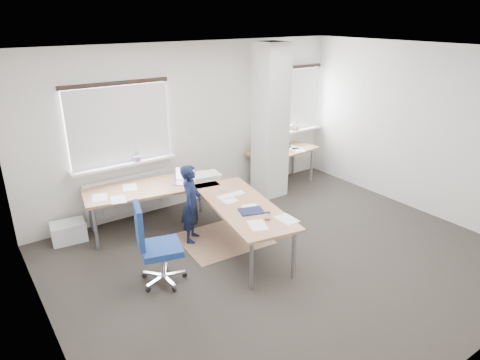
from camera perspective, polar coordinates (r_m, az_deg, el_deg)
ground at (r=6.15m, az=5.72°, el=-10.33°), size 6.00×6.00×0.00m
room_shell at (r=5.89m, az=4.83°, el=6.80°), size 6.04×5.04×2.82m
floor_mat at (r=6.60m, az=-2.26°, el=-7.82°), size 1.33×1.14×0.01m
white_crate at (r=6.98m, az=-21.88°, el=-6.41°), size 0.53×0.40×0.30m
desk_main at (r=6.35m, az=-5.73°, el=-2.22°), size 2.40×2.98×0.96m
desk_side at (r=8.43m, az=5.69°, el=3.76°), size 1.46×0.84×1.22m
task_chair at (r=5.57m, az=-10.77°, el=-10.61°), size 0.62×0.60×1.11m
person at (r=6.35m, az=-6.53°, el=-3.14°), size 0.51×0.52×1.20m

